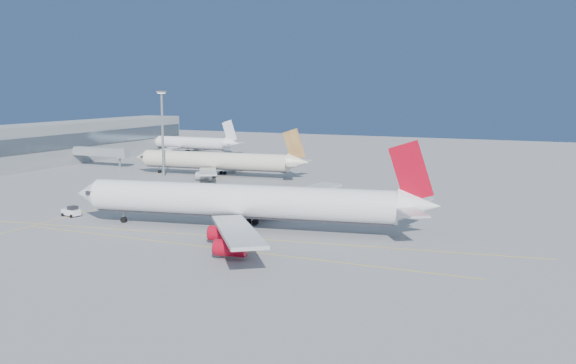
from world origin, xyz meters
The scene contains 9 objects.
ground centered at (0.00, 0.00, 0.00)m, with size 500.00×500.00×0.00m, color slate.
terminal centered at (-114.93, 85.00, 7.51)m, with size 18.40×110.00×15.00m.
jet_bridge centered at (-93.11, 72.00, 5.17)m, with size 23.60×3.60×6.90m.
taxiway_lines centered at (-14.71, 6.34, 0.01)m, with size 118.86×140.00×0.02m.
airliner_virgin centered at (2.18, 1.36, 5.63)m, with size 75.42×67.03×18.67m.
airliner_etihad centered at (-42.54, 67.04, 4.82)m, with size 60.68×55.80×15.83m.
airliner_third centered at (-93.12, 123.65, 4.48)m, with size 55.11×50.96×14.82m.
pushback_tug centered at (-39.46, -2.69, 1.09)m, with size 4.48×3.14×2.35m.
light_mast centered at (-57.85, 58.46, 15.97)m, with size 2.34×2.34×27.05m.
Camera 1 is at (60.85, -109.77, 28.27)m, focal length 40.00 mm.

